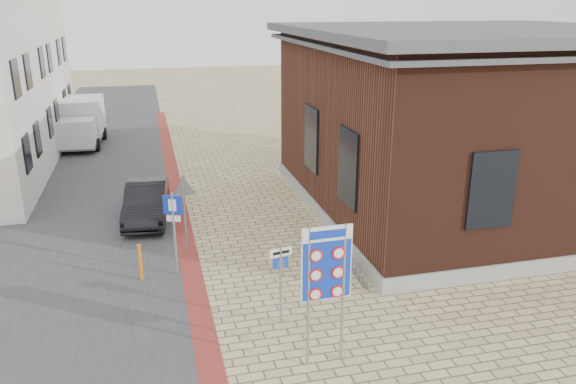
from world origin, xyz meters
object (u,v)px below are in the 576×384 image
essen_sign (281,272)px  bollard (140,263)px  sedan (147,202)px  border_sign (327,266)px  parking_sign (174,220)px  box_truck (82,122)px

essen_sign → bollard: bearing=125.4°
sedan → essen_sign: size_ratio=1.90×
border_sign → essen_sign: 2.11m
sedan → bollard: sedan is taller
sedan → parking_sign: parking_sign is taller
essen_sign → border_sign: bearing=-84.0°
parking_sign → essen_sign: bearing=-31.4°
sedan → border_sign: size_ratio=1.26×
sedan → border_sign: border_sign is taller
border_sign → parking_sign: border_sign is taller
sedan → parking_sign: size_ratio=1.62×
parking_sign → border_sign: bearing=-37.2°
sedan → essen_sign: essen_sign is taller
box_truck → essen_sign: size_ratio=2.29×
sedan → parking_sign: bearing=-75.4°
sedan → parking_sign: (0.77, -4.85, 1.06)m
sedan → bollard: (-0.24, -4.97, -0.12)m
box_truck → bollard: box_truck is taller
sedan → border_sign: bearing=-64.0°
box_truck → bollard: size_ratio=4.40×
border_sign → essen_sign: size_ratio=1.50×
box_truck → border_sign: (6.99, -22.50, 1.06)m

